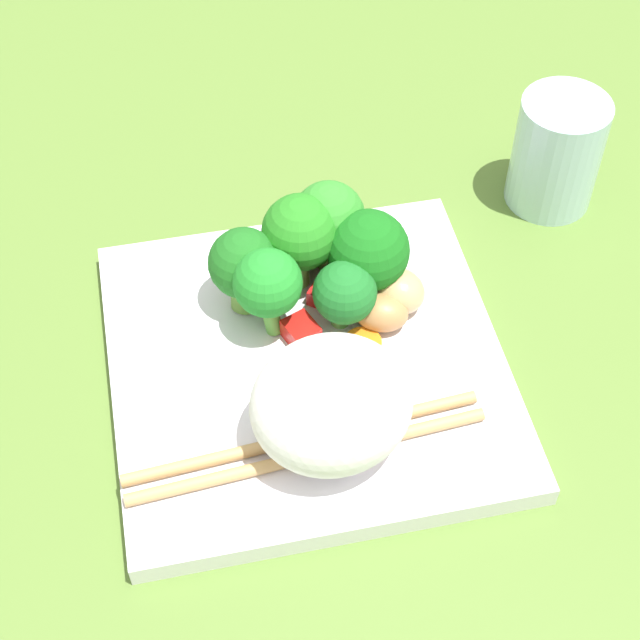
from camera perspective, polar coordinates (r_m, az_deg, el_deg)
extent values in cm
cube|color=#597A31|center=(67.21, -0.72, -3.52)|extent=(110.00, 110.00, 2.00)
cube|color=white|center=(65.77, -0.74, -2.60)|extent=(26.09, 26.09, 1.58)
ellipsoid|color=white|center=(58.69, 0.66, -4.76)|extent=(11.07, 10.51, 7.13)
cylinder|color=#5E9839|center=(69.44, 0.53, 3.84)|extent=(2.58, 2.36, 2.83)
sphere|color=#358D2D|center=(67.29, 0.49, 5.82)|extent=(4.91, 4.91, 4.91)
cylinder|color=#79BC52|center=(68.34, -1.23, 2.94)|extent=(2.04, 2.07, 2.82)
sphere|color=#288421|center=(66.11, -1.12, 4.98)|extent=(5.15, 5.15, 5.15)
cylinder|color=#74BF54|center=(68.16, 2.38, 2.42)|extent=(1.98, 1.95, 2.31)
sphere|color=#176919|center=(66.13, 2.74, 3.94)|extent=(5.50, 5.50, 5.50)
cylinder|color=#649538|center=(67.41, -4.22, 1.56)|extent=(2.80, 3.01, 2.61)
sphere|color=#1D691E|center=(65.43, -4.31, 3.22)|extent=(4.71, 4.71, 4.71)
cylinder|color=#569E42|center=(66.41, 1.16, 0.34)|extent=(1.69, 1.68, 1.66)
sphere|color=#1D6C27|center=(64.59, 1.40, 1.57)|extent=(4.20, 4.20, 4.20)
cylinder|color=#5DA13C|center=(65.70, -2.79, 0.29)|extent=(1.89, 2.01, 2.94)
sphere|color=#238A2A|center=(63.34, -2.98, 2.10)|extent=(4.46, 4.46, 4.46)
cylinder|color=orange|center=(65.77, 2.32, -1.06)|extent=(2.85, 2.85, 0.65)
cylinder|color=orange|center=(71.47, -2.48, 4.28)|extent=(3.29, 3.29, 0.54)
cylinder|color=orange|center=(72.16, 0.00, 5.06)|extent=(4.19, 4.19, 0.79)
cylinder|color=orange|center=(70.20, 2.20, 3.15)|extent=(4.06, 4.06, 0.44)
cylinder|color=orange|center=(69.80, -2.86, 2.79)|extent=(2.97, 2.97, 0.49)
cube|color=red|center=(65.61, -0.71, -0.61)|extent=(2.53, 2.68, 1.48)
cube|color=red|center=(67.87, 0.54, 1.52)|extent=(3.30, 3.30, 1.21)
ellipsoid|color=tan|center=(67.07, 4.40, 1.67)|extent=(4.96, 4.99, 2.94)
ellipsoid|color=#B9804D|center=(66.10, 3.45, 0.45)|extent=(4.49, 4.06, 2.45)
ellipsoid|color=tan|center=(70.07, -1.01, 4.26)|extent=(4.49, 4.40, 2.42)
cylinder|color=tan|center=(60.48, -0.61, -7.69)|extent=(22.11, 1.52, 0.79)
cylinder|color=tan|center=(61.18, -0.95, -6.66)|extent=(22.11, 1.52, 0.79)
cylinder|color=silver|center=(76.57, 13.22, 9.18)|extent=(6.46, 6.46, 8.79)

